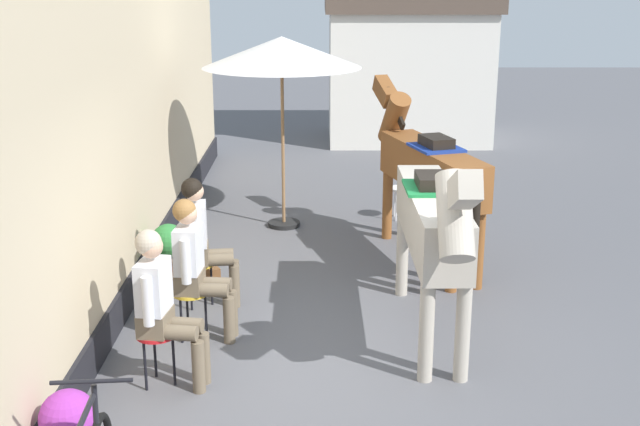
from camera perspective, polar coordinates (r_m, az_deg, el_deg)
ground_plane at (r=10.28m, az=2.23°, el=-2.72°), size 40.00×40.00×0.00m
pub_facade_wall at (r=8.67m, az=-14.38°, el=3.66°), size 0.34×14.00×3.40m
distant_cottage at (r=17.02m, az=6.18°, el=11.16°), size 3.40×2.60×3.50m
seated_visitor_near at (r=6.93m, az=-11.03°, el=-6.03°), size 0.61×0.49×1.39m
seated_visitor_middle at (r=7.75m, az=-8.71°, el=-3.42°), size 0.61×0.49×1.39m
seated_visitor_far at (r=8.50m, az=-8.25°, el=-1.56°), size 0.61×0.49×1.39m
saddled_horse_near at (r=7.61m, az=7.95°, el=-0.72°), size 0.51×3.00×2.06m
saddled_horse_far at (r=9.82m, az=7.48°, el=3.26°), size 1.14×2.91×2.06m
flower_planter_farthest at (r=9.48m, az=-10.54°, el=-2.56°), size 0.43×0.43×0.64m
cafe_parasol at (r=10.83m, az=-2.71°, el=11.10°), size 2.10×2.10×2.58m
spare_stool_white at (r=11.56m, az=5.63°, el=1.50°), size 0.32×0.32×0.46m
satchel_bag at (r=9.33m, az=-7.65°, el=-4.26°), size 0.24×0.30×0.20m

